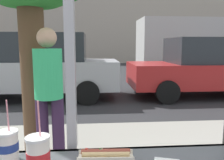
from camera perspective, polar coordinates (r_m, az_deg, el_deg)
The scene contains 10 objects.
ground_plane at distance 9.27m, azimuth -5.24°, elevation -1.16°, with size 60.00×60.00×0.00m, color #2D2D30.
window_wall at distance 1.25m, azimuth -10.58°, elevation 17.91°, with size 2.65×0.20×2.90m.
building_facade_far at distance 21.12m, azimuth -4.98°, elevation 11.79°, with size 28.00×1.20×5.55m, color #A89E8E.
soda_cup_left at distance 1.24m, azimuth -24.30°, elevation -14.54°, with size 0.10×0.10×0.31m.
soda_cup_right at distance 1.06m, azimuth -17.69°, elevation -17.35°, with size 0.10×0.10×0.33m.
hotdog_tray_near at distance 1.18m, azimuth -1.57°, elevation -17.81°, with size 0.28×0.10×0.05m.
parked_car_silver at distance 7.03m, azimuth -17.05°, elevation 3.15°, with size 4.51×1.91×1.89m.
parked_car_red at distance 7.66m, azimuth 21.75°, elevation 2.97°, with size 4.46×2.07×1.78m.
box_truck at distance 13.18m, azimuth 20.27°, elevation 8.14°, with size 6.46×2.44×2.91m.
pedestrian at distance 2.73m, azimuth -15.29°, elevation -2.38°, with size 0.32×0.32×1.63m.
Camera 1 is at (0.12, -1.14, 1.55)m, focal length 37.12 mm.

